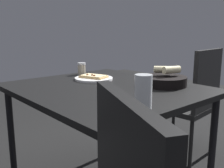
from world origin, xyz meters
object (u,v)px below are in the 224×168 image
at_px(bread_basket, 164,80).
at_px(beer_glass, 143,95).
at_px(pepper_shaker, 82,69).
at_px(dining_table, 106,97).
at_px(chair_spare, 193,98).
at_px(pizza_plate, 94,78).

bearing_deg(bread_basket, beer_glass, 118.55).
xyz_separation_m(bread_basket, pepper_shaker, (0.64, 0.14, 0.00)).
bearing_deg(bread_basket, dining_table, 54.37).
relative_size(pepper_shaker, chair_spare, 0.09).
relative_size(dining_table, chair_spare, 1.15).
relative_size(dining_table, bread_basket, 3.95).
relative_size(dining_table, beer_glass, 7.17).
xyz_separation_m(pizza_plate, pepper_shaker, (0.22, -0.06, 0.03)).
xyz_separation_m(bread_basket, chair_spare, (0.19, -0.64, -0.26)).
distance_m(beer_glass, pepper_shaker, 0.94).
height_order(dining_table, bread_basket, bread_basket).
distance_m(bread_basket, chair_spare, 0.72).
bearing_deg(beer_glass, chair_spare, -68.20).
bearing_deg(dining_table, bread_basket, -125.63).
bearing_deg(pizza_plate, chair_spare, -104.93).
relative_size(bread_basket, pepper_shaker, 3.09).
relative_size(bread_basket, beer_glass, 1.81).
bearing_deg(chair_spare, pepper_shaker, 60.41).
bearing_deg(chair_spare, dining_table, 89.57).
height_order(beer_glass, chair_spare, chair_spare).
xyz_separation_m(dining_table, pizza_plate, (0.22, -0.08, 0.08)).
bearing_deg(dining_table, chair_spare, -90.43).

